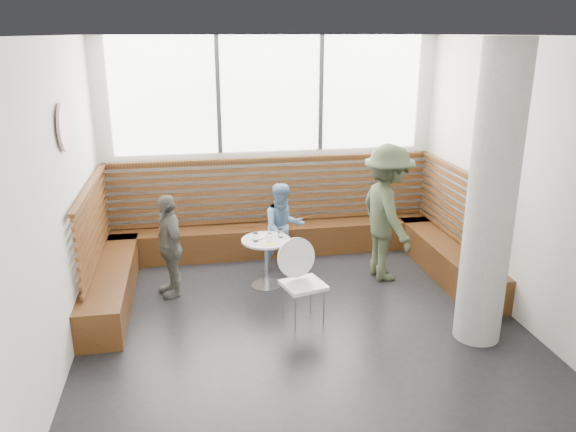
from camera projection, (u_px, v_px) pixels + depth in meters
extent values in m
cube|color=silver|center=(304.00, 192.00, 6.03)|extent=(5.00, 5.00, 3.20)
cube|color=black|center=(303.00, 324.00, 6.53)|extent=(5.00, 5.00, 0.01)
cube|color=white|center=(306.00, 36.00, 5.53)|extent=(5.00, 5.00, 0.01)
cube|color=white|center=(270.00, 94.00, 8.11)|extent=(4.50, 0.02, 1.65)
cube|color=#3F3F42|center=(218.00, 96.00, 7.97)|extent=(0.06, 0.04, 1.65)
cube|color=#3F3F42|center=(321.00, 94.00, 8.22)|extent=(0.06, 0.04, 1.65)
cube|color=#452711|center=(274.00, 239.00, 8.57)|extent=(5.00, 0.50, 0.45)
cube|color=#452711|center=(114.00, 276.00, 7.26)|extent=(0.50, 2.50, 0.45)
cube|color=#452711|center=(440.00, 254.00, 8.00)|extent=(0.50, 2.50, 0.45)
cube|color=#4B2A12|center=(272.00, 190.00, 8.50)|extent=(4.88, 0.08, 0.98)
cube|color=#4B2A12|center=(94.00, 224.00, 7.00)|extent=(0.08, 2.38, 0.98)
cube|color=#4B2A12|center=(456.00, 205.00, 7.80)|extent=(0.08, 2.38, 0.98)
cylinder|color=gray|center=(492.00, 199.00, 5.78)|extent=(0.50, 0.50, 3.20)
cylinder|color=white|center=(63.00, 127.00, 5.78)|extent=(0.03, 0.50, 0.50)
cylinder|color=silver|center=(267.00, 285.00, 7.51)|extent=(0.41, 0.41, 0.02)
cylinder|color=silver|center=(266.00, 263.00, 7.41)|extent=(0.06, 0.06, 0.64)
cylinder|color=#B7B7BA|center=(266.00, 240.00, 7.31)|extent=(0.65, 0.65, 0.03)
cube|color=white|center=(303.00, 285.00, 6.41)|extent=(0.45, 0.43, 0.04)
cylinder|color=white|center=(300.00, 257.00, 6.50)|extent=(0.47, 0.11, 0.47)
cylinder|color=silver|center=(290.00, 313.00, 6.31)|extent=(0.02, 0.02, 0.46)
cylinder|color=silver|center=(322.00, 310.00, 6.37)|extent=(0.02, 0.02, 0.46)
cylinder|color=silver|center=(285.00, 300.00, 6.61)|extent=(0.02, 0.02, 0.46)
cylinder|color=silver|center=(316.00, 297.00, 6.67)|extent=(0.02, 0.02, 0.46)
imported|color=#3A442D|center=(387.00, 213.00, 7.51)|extent=(0.78, 1.25, 1.85)
imported|color=#6386AC|center=(283.00, 228.00, 7.84)|extent=(0.69, 0.58, 1.27)
imported|color=#5E5D55|center=(169.00, 246.00, 7.08)|extent=(0.56, 0.84, 1.33)
cylinder|color=white|center=(257.00, 237.00, 7.36)|extent=(0.19, 0.19, 0.01)
cylinder|color=white|center=(267.00, 235.00, 7.46)|extent=(0.18, 0.18, 0.01)
cylinder|color=white|center=(256.00, 237.00, 7.23)|extent=(0.07, 0.07, 0.11)
cylinder|color=white|center=(270.00, 238.00, 7.20)|extent=(0.07, 0.07, 0.12)
cylinder|color=white|center=(280.00, 233.00, 7.38)|extent=(0.07, 0.07, 0.11)
cube|color=#A5C64C|center=(269.00, 244.00, 7.15)|extent=(0.23, 0.17, 0.00)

